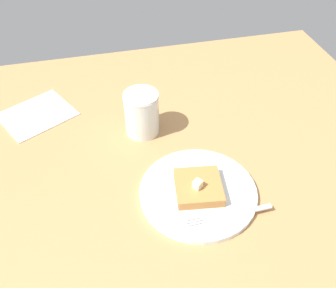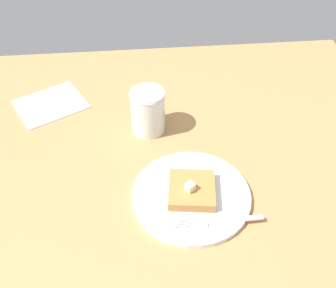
{
  "view_description": "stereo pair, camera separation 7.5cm",
  "coord_description": "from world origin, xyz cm",
  "px_view_note": "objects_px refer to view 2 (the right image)",
  "views": [
    {
      "loc": [
        -10.87,
        -41.95,
        58.48
      ],
      "look_at": [
        1.85,
        10.97,
        7.2
      ],
      "focal_mm": 40.0,
      "sensor_mm": 36.0,
      "label": 1
    },
    {
      "loc": [
        -3.5,
        -43.19,
        58.48
      ],
      "look_at": [
        1.85,
        10.97,
        7.2
      ],
      "focal_mm": 40.0,
      "sensor_mm": 36.0,
      "label": 2
    }
  ],
  "objects_px": {
    "fork": "(212,222)",
    "napkin": "(51,104)",
    "plate": "(191,195)",
    "syrup_jar": "(148,112)"
  },
  "relations": [
    {
      "from": "fork",
      "to": "napkin",
      "type": "bearing_deg",
      "value": 130.28
    },
    {
      "from": "plate",
      "to": "syrup_jar",
      "type": "distance_m",
      "value": 0.22
    },
    {
      "from": "plate",
      "to": "napkin",
      "type": "height_order",
      "value": "plate"
    },
    {
      "from": "plate",
      "to": "napkin",
      "type": "distance_m",
      "value": 0.44
    },
    {
      "from": "syrup_jar",
      "to": "napkin",
      "type": "height_order",
      "value": "syrup_jar"
    },
    {
      "from": "plate",
      "to": "syrup_jar",
      "type": "bearing_deg",
      "value": 108.32
    },
    {
      "from": "fork",
      "to": "plate",
      "type": "bearing_deg",
      "value": 111.6
    },
    {
      "from": "fork",
      "to": "syrup_jar",
      "type": "relative_size",
      "value": 1.59
    },
    {
      "from": "fork",
      "to": "syrup_jar",
      "type": "bearing_deg",
      "value": 109.15
    },
    {
      "from": "plate",
      "to": "fork",
      "type": "xyz_separation_m",
      "value": [
        0.03,
        -0.07,
        0.01
      ]
    }
  ]
}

